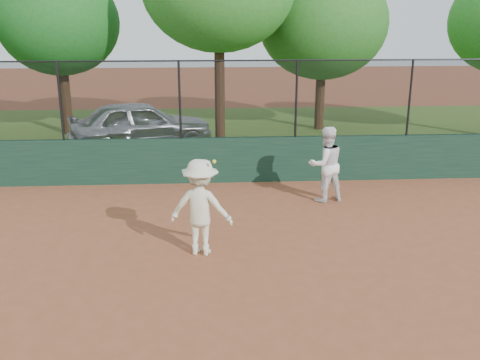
{
  "coord_description": "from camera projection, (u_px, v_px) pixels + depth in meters",
  "views": [
    {
      "loc": [
        0.17,
        -7.69,
        4.23
      ],
      "look_at": [
        0.8,
        2.2,
        1.2
      ],
      "focal_mm": 40.0,
      "sensor_mm": 36.0,
      "label": 1
    }
  ],
  "objects": [
    {
      "name": "ground",
      "position": [
        199.0,
        292.0,
        8.56
      ],
      "size": [
        80.0,
        80.0,
        0.0
      ],
      "primitive_type": "plane",
      "color": "brown",
      "rests_on": "ground"
    },
    {
      "name": "back_wall",
      "position": [
        201.0,
        160.0,
        14.11
      ],
      "size": [
        26.0,
        0.2,
        1.2
      ],
      "primitive_type": "cube",
      "color": "#1A3928",
      "rests_on": "ground"
    },
    {
      "name": "grass_strip",
      "position": [
        202.0,
        135.0,
        20.01
      ],
      "size": [
        36.0,
        12.0,
        0.01
      ],
      "primitive_type": "cube",
      "color": "#36581B",
      "rests_on": "ground"
    },
    {
      "name": "parked_car",
      "position": [
        141.0,
        125.0,
        17.76
      ],
      "size": [
        5.04,
        3.16,
        1.6
      ],
      "primitive_type": "imported",
      "rotation": [
        0.0,
        0.0,
        1.86
      ],
      "color": "#A9ADB3",
      "rests_on": "ground"
    },
    {
      "name": "player_second",
      "position": [
        326.0,
        164.0,
        12.6
      ],
      "size": [
        1.03,
        0.89,
        1.8
      ],
      "primitive_type": "imported",
      "rotation": [
        0.0,
        0.0,
        3.42
      ],
      "color": "white",
      "rests_on": "ground"
    },
    {
      "name": "player_main",
      "position": [
        201.0,
        207.0,
        9.74
      ],
      "size": [
        1.29,
        0.92,
        1.87
      ],
      "color": "beige",
      "rests_on": "ground"
    },
    {
      "name": "fence_assembly",
      "position": [
        198.0,
        98.0,
        13.63
      ],
      "size": [
        26.0,
        0.06,
        2.0
      ],
      "color": "black",
      "rests_on": "back_wall"
    },
    {
      "name": "tree_1",
      "position": [
        59.0,
        23.0,
        19.06
      ],
      "size": [
        4.33,
        3.93,
        5.91
      ],
      "color": "#442A17",
      "rests_on": "ground"
    },
    {
      "name": "tree_3",
      "position": [
        323.0,
        23.0,
        19.91
      ],
      "size": [
        4.84,
        4.4,
        6.1
      ],
      "color": "#432916",
      "rests_on": "ground"
    }
  ]
}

